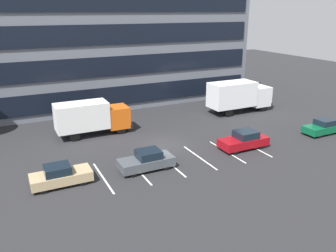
{
  "coord_description": "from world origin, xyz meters",
  "views": [
    {
      "loc": [
        -12.84,
        -26.97,
        11.93
      ],
      "look_at": [
        0.84,
        0.86,
        1.4
      ],
      "focal_mm": 36.83,
      "sensor_mm": 36.0,
      "label": 1
    }
  ],
  "objects_px": {
    "sedan_tan": "(60,176)",
    "sedan_maroon": "(244,140)",
    "box_truck_white": "(239,95)",
    "box_truck_orange": "(91,117)",
    "sedan_forest": "(323,127)",
    "sedan_charcoal": "(147,161)"
  },
  "relations": [
    {
      "from": "box_truck_orange",
      "to": "box_truck_white",
      "type": "bearing_deg",
      "value": 0.53
    },
    {
      "from": "sedan_maroon",
      "to": "sedan_forest",
      "type": "xyz_separation_m",
      "value": [
        9.61,
        -0.42,
        -0.06
      ]
    },
    {
      "from": "box_truck_orange",
      "to": "sedan_forest",
      "type": "xyz_separation_m",
      "value": [
        20.99,
        -9.93,
        -1.2
      ]
    },
    {
      "from": "box_truck_orange",
      "to": "sedan_tan",
      "type": "bearing_deg",
      "value": -116.67
    },
    {
      "from": "box_truck_white",
      "to": "box_truck_orange",
      "type": "relative_size",
      "value": 1.11
    },
    {
      "from": "box_truck_white",
      "to": "sedan_tan",
      "type": "relative_size",
      "value": 1.91
    },
    {
      "from": "box_truck_white",
      "to": "sedan_maroon",
      "type": "distance_m",
      "value": 11.83
    },
    {
      "from": "box_truck_orange",
      "to": "sedan_tan",
      "type": "xyz_separation_m",
      "value": [
        -4.66,
        -9.27,
        -1.19
      ]
    },
    {
      "from": "box_truck_orange",
      "to": "sedan_maroon",
      "type": "relative_size",
      "value": 1.62
    },
    {
      "from": "box_truck_white",
      "to": "box_truck_orange",
      "type": "distance_m",
      "value": 18.06
    },
    {
      "from": "sedan_charcoal",
      "to": "box_truck_orange",
      "type": "bearing_deg",
      "value": 100.85
    },
    {
      "from": "sedan_charcoal",
      "to": "sedan_forest",
      "type": "relative_size",
      "value": 1.04
    },
    {
      "from": "box_truck_white",
      "to": "sedan_forest",
      "type": "bearing_deg",
      "value": -73.8
    },
    {
      "from": "box_truck_white",
      "to": "sedan_maroon",
      "type": "bearing_deg",
      "value": -124.61
    },
    {
      "from": "sedan_tan",
      "to": "sedan_maroon",
      "type": "relative_size",
      "value": 0.94
    },
    {
      "from": "sedan_charcoal",
      "to": "sedan_maroon",
      "type": "xyz_separation_m",
      "value": [
        9.53,
        0.13,
        0.03
      ]
    },
    {
      "from": "sedan_charcoal",
      "to": "box_truck_white",
      "type": "bearing_deg",
      "value": 31.18
    },
    {
      "from": "box_truck_orange",
      "to": "sedan_maroon",
      "type": "height_order",
      "value": "box_truck_orange"
    },
    {
      "from": "box_truck_orange",
      "to": "sedan_charcoal",
      "type": "height_order",
      "value": "box_truck_orange"
    },
    {
      "from": "sedan_tan",
      "to": "sedan_forest",
      "type": "distance_m",
      "value": 25.65
    },
    {
      "from": "box_truck_orange",
      "to": "sedan_maroon",
      "type": "xyz_separation_m",
      "value": [
        11.38,
        -9.51,
        -1.14
      ]
    },
    {
      "from": "sedan_tan",
      "to": "box_truck_orange",
      "type": "bearing_deg",
      "value": 63.33
    }
  ]
}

